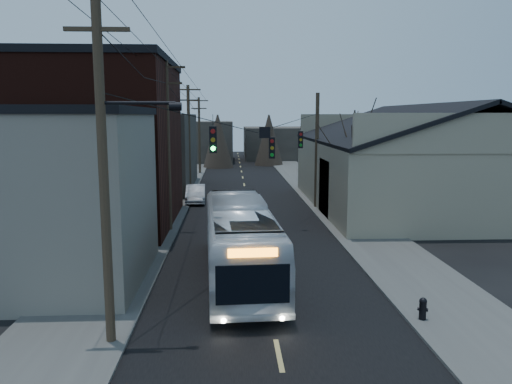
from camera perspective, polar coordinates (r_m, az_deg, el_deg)
road_surface at (r=42.01m, az=-1.06°, el=-0.66°), size 9.00×110.00×0.02m
sidewalk_left at (r=42.30m, az=-9.89°, el=-0.66°), size 4.00×110.00×0.12m
sidewalk_right at (r=42.71m, az=7.69°, el=-0.52°), size 4.00×110.00×0.12m
building_clapboard at (r=22.07m, az=-23.18°, el=-0.71°), size 8.00×8.00×7.00m
building_brick at (r=32.65m, az=-18.37°, el=5.03°), size 10.00×12.00×10.00m
building_left_far at (r=48.24m, az=-12.70°, el=4.51°), size 9.00×14.00×7.00m
warehouse at (r=39.38m, az=18.47°, el=2.21°), size 16.16×20.60×7.73m
building_far_left at (r=76.67m, az=-6.44°, el=5.77°), size 10.00×12.00×6.00m
building_far_right at (r=81.98m, az=2.93°, el=5.65°), size 12.00×14.00×5.00m
bare_tree at (r=32.56m, az=11.04°, el=2.82°), size 0.40×0.40×7.20m
utility_lines at (r=35.67m, az=-5.80°, el=5.62°), size 11.24×45.28×10.50m
bus at (r=21.20m, az=-1.85°, el=-5.62°), size 3.28×11.62×3.20m
parked_car at (r=39.93m, az=-6.92°, el=-0.21°), size 1.68×4.34×1.41m
fire_hydrant at (r=17.91m, az=18.53°, el=-12.43°), size 0.36×0.26×0.75m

